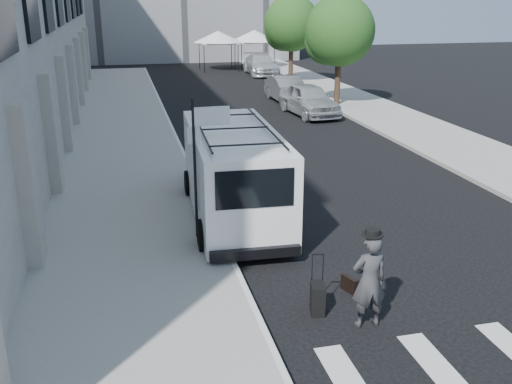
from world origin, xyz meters
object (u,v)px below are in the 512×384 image
businessman (369,281)px  suitcase (318,298)px  cargo_van (233,172)px  briefcase (350,284)px  parked_car_b (287,89)px  parked_car_a (309,99)px  parked_car_c (261,65)px

businessman → suitcase: 1.16m
businessman → cargo_van: (-1.34, 6.12, 0.38)m
businessman → cargo_van: size_ratio=0.27×
cargo_van → briefcase: bearing=-70.2°
briefcase → parked_car_b: size_ratio=0.10×
suitcase → parked_car_b: (6.09, 22.82, 0.42)m
briefcase → parked_car_b: (5.15, 22.18, 0.57)m
briefcase → parked_car_a: bearing=55.4°
briefcase → suitcase: size_ratio=0.37×
suitcase → businessman: bearing=-27.0°
briefcase → parked_car_a: (5.15, 18.19, 0.64)m
suitcase → parked_car_b: bearing=88.5°
businessman → parked_car_b: 24.06m
briefcase → cargo_van: (-1.52, 4.84, 1.13)m
briefcase → parked_car_a: size_ratio=0.09×
suitcase → cargo_van: 5.60m
suitcase → cargo_van: (-0.59, 5.48, 0.99)m
parked_car_c → cargo_van: bearing=-103.2°
businessman → briefcase: size_ratio=4.20×
businessman → parked_car_c: (6.83, 35.85, -0.14)m
suitcase → cargo_van: bearing=109.5°
businessman → briefcase: businessman is taller
parked_car_b → parked_car_a: bearing=-91.9°
briefcase → parked_car_c: parked_car_c is taller
briefcase → cargo_van: cargo_van is taller
suitcase → briefcase: bearing=47.7°
suitcase → cargo_van: cargo_van is taller
parked_car_c → briefcase: bearing=-98.8°
parked_car_c → parked_car_a: bearing=-93.1°
cargo_van → parked_car_a: 14.93m
parked_car_c → parked_car_b: bearing=-94.8°
cargo_van → parked_car_a: size_ratio=1.43×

